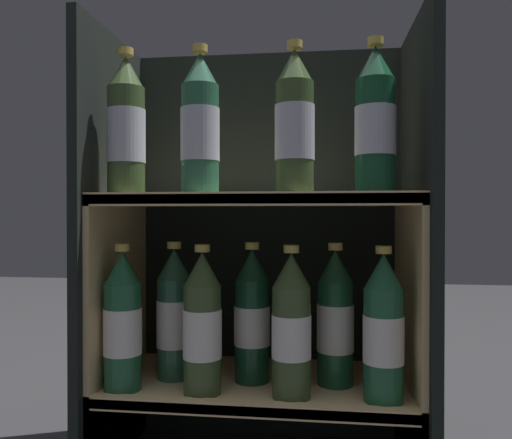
{
  "coord_description": "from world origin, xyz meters",
  "views": [
    {
      "loc": [
        0.12,
        -0.87,
        0.52
      ],
      "look_at": [
        0.0,
        0.11,
        0.51
      ],
      "focal_mm": 35.0,
      "sensor_mm": 36.0,
      "label": 1
    }
  ],
  "objects_px": {
    "bottle_lower_front_2": "(291,328)",
    "bottle_lower_back_2": "(335,320)",
    "bottle_upper_front_1": "(200,127)",
    "bottle_upper_front_2": "(295,125)",
    "bottle_upper_front_0": "(126,129)",
    "bottle_upper_front_3": "(375,123)",
    "bottle_lower_front_1": "(202,326)",
    "bottle_lower_back_1": "(252,318)",
    "bottle_lower_front_3": "(383,331)",
    "bottle_lower_front_0": "(123,324)",
    "bottle_lower_back_0": "(174,316)"
  },
  "relations": [
    {
      "from": "bottle_lower_front_3",
      "to": "bottle_lower_back_0",
      "type": "bearing_deg",
      "value": 168.88
    },
    {
      "from": "bottle_lower_front_2",
      "to": "bottle_lower_back_1",
      "type": "relative_size",
      "value": 1.0
    },
    {
      "from": "bottle_lower_front_1",
      "to": "bottle_lower_back_2",
      "type": "xyz_separation_m",
      "value": [
        0.25,
        0.08,
        -0.0
      ]
    },
    {
      "from": "bottle_upper_front_3",
      "to": "bottle_lower_front_1",
      "type": "relative_size",
      "value": 1.0
    },
    {
      "from": "bottle_upper_front_0",
      "to": "bottle_lower_back_2",
      "type": "height_order",
      "value": "bottle_upper_front_0"
    },
    {
      "from": "bottle_lower_front_1",
      "to": "bottle_lower_back_2",
      "type": "bearing_deg",
      "value": 17.91
    },
    {
      "from": "bottle_lower_back_1",
      "to": "bottle_lower_back_2",
      "type": "distance_m",
      "value": 0.17
    },
    {
      "from": "bottle_upper_front_1",
      "to": "bottle_lower_back_0",
      "type": "distance_m",
      "value": 0.39
    },
    {
      "from": "bottle_upper_front_0",
      "to": "bottle_lower_front_1",
      "type": "distance_m",
      "value": 0.41
    },
    {
      "from": "bottle_lower_front_0",
      "to": "bottle_lower_front_1",
      "type": "bearing_deg",
      "value": 0.0
    },
    {
      "from": "bottle_upper_front_0",
      "to": "bottle_lower_back_1",
      "type": "height_order",
      "value": "bottle_upper_front_0"
    },
    {
      "from": "bottle_upper_front_1",
      "to": "bottle_lower_front_0",
      "type": "relative_size",
      "value": 1.0
    },
    {
      "from": "bottle_upper_front_1",
      "to": "bottle_upper_front_2",
      "type": "bearing_deg",
      "value": 0.0
    },
    {
      "from": "bottle_lower_front_3",
      "to": "bottle_lower_back_2",
      "type": "relative_size",
      "value": 1.0
    },
    {
      "from": "bottle_upper_front_0",
      "to": "bottle_lower_front_0",
      "type": "bearing_deg",
      "value": 180.0
    },
    {
      "from": "bottle_lower_front_2",
      "to": "bottle_lower_back_2",
      "type": "xyz_separation_m",
      "value": [
        0.08,
        0.08,
        -0.0
      ]
    },
    {
      "from": "bottle_lower_back_1",
      "to": "bottle_upper_front_3",
      "type": "bearing_deg",
      "value": -19.06
    },
    {
      "from": "bottle_upper_front_0",
      "to": "bottle_lower_front_1",
      "type": "bearing_deg",
      "value": 0.0
    },
    {
      "from": "bottle_upper_front_3",
      "to": "bottle_lower_back_1",
      "type": "xyz_separation_m",
      "value": [
        -0.24,
        0.08,
        -0.38
      ]
    },
    {
      "from": "bottle_upper_front_0",
      "to": "bottle_upper_front_1",
      "type": "distance_m",
      "value": 0.15
    },
    {
      "from": "bottle_upper_front_3",
      "to": "bottle_lower_back_2",
      "type": "bearing_deg",
      "value": 129.85
    },
    {
      "from": "bottle_lower_front_0",
      "to": "bottle_lower_front_2",
      "type": "relative_size",
      "value": 1.0
    },
    {
      "from": "bottle_lower_front_2",
      "to": "bottle_lower_back_0",
      "type": "xyz_separation_m",
      "value": [
        -0.25,
        0.08,
        -0.0
      ]
    },
    {
      "from": "bottle_upper_front_0",
      "to": "bottle_lower_front_3",
      "type": "xyz_separation_m",
      "value": [
        0.49,
        0.0,
        -0.38
      ]
    },
    {
      "from": "bottle_upper_front_1",
      "to": "bottle_lower_front_3",
      "type": "height_order",
      "value": "bottle_upper_front_1"
    },
    {
      "from": "bottle_upper_front_2",
      "to": "bottle_lower_back_1",
      "type": "bearing_deg",
      "value": 137.87
    },
    {
      "from": "bottle_lower_back_1",
      "to": "bottle_lower_back_0",
      "type": "bearing_deg",
      "value": -180.0
    },
    {
      "from": "bottle_lower_back_2",
      "to": "bottle_upper_front_3",
      "type": "bearing_deg",
      "value": -50.15
    },
    {
      "from": "bottle_upper_front_0",
      "to": "bottle_upper_front_3",
      "type": "bearing_deg",
      "value": 0.0
    },
    {
      "from": "bottle_lower_front_2",
      "to": "bottle_lower_back_2",
      "type": "distance_m",
      "value": 0.12
    },
    {
      "from": "bottle_upper_front_0",
      "to": "bottle_upper_front_1",
      "type": "height_order",
      "value": "same"
    },
    {
      "from": "bottle_upper_front_0",
      "to": "bottle_lower_front_3",
      "type": "relative_size",
      "value": 1.0
    },
    {
      "from": "bottle_lower_back_1",
      "to": "bottle_lower_front_3",
      "type": "bearing_deg",
      "value": -17.97
    },
    {
      "from": "bottle_upper_front_0",
      "to": "bottle_lower_back_2",
      "type": "relative_size",
      "value": 1.0
    },
    {
      "from": "bottle_lower_front_0",
      "to": "bottle_lower_back_0",
      "type": "bearing_deg",
      "value": 45.94
    },
    {
      "from": "bottle_upper_front_1",
      "to": "bottle_upper_front_2",
      "type": "xyz_separation_m",
      "value": [
        0.18,
        0.0,
        -0.0
      ]
    },
    {
      "from": "bottle_upper_front_3",
      "to": "bottle_lower_front_3",
      "type": "bearing_deg",
      "value": 0.0
    },
    {
      "from": "bottle_lower_back_2",
      "to": "bottle_lower_front_0",
      "type": "bearing_deg",
      "value": -168.76
    },
    {
      "from": "bottle_upper_front_0",
      "to": "bottle_lower_front_3",
      "type": "distance_m",
      "value": 0.62
    },
    {
      "from": "bottle_lower_front_1",
      "to": "bottle_lower_front_2",
      "type": "bearing_deg",
      "value": 0.0
    },
    {
      "from": "bottle_upper_front_1",
      "to": "bottle_lower_front_3",
      "type": "xyz_separation_m",
      "value": [
        0.34,
        0.0,
        -0.38
      ]
    },
    {
      "from": "bottle_upper_front_0",
      "to": "bottle_upper_front_1",
      "type": "xyz_separation_m",
      "value": [
        0.15,
        0.0,
        0.0
      ]
    },
    {
      "from": "bottle_lower_front_3",
      "to": "bottle_lower_front_1",
      "type": "bearing_deg",
      "value": -180.0
    },
    {
      "from": "bottle_upper_front_2",
      "to": "bottle_lower_front_3",
      "type": "relative_size",
      "value": 1.0
    },
    {
      "from": "bottle_upper_front_1",
      "to": "bottle_lower_front_3",
      "type": "distance_m",
      "value": 0.51
    },
    {
      "from": "bottle_lower_front_0",
      "to": "bottle_lower_back_1",
      "type": "xyz_separation_m",
      "value": [
        0.24,
        0.08,
        0.0
      ]
    },
    {
      "from": "bottle_upper_front_0",
      "to": "bottle_lower_front_0",
      "type": "distance_m",
      "value": 0.38
    },
    {
      "from": "bottle_upper_front_3",
      "to": "bottle_lower_front_1",
      "type": "distance_m",
      "value": 0.5
    },
    {
      "from": "bottle_upper_front_0",
      "to": "bottle_lower_back_2",
      "type": "distance_m",
      "value": 0.56
    },
    {
      "from": "bottle_lower_back_0",
      "to": "bottle_lower_back_2",
      "type": "relative_size",
      "value": 1.0
    }
  ]
}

